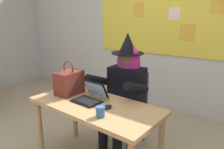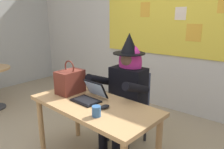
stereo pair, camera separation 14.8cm
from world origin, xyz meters
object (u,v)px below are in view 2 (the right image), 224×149
object	(u,v)px
desk_main	(94,112)
chair_at_desk	(131,103)
laptop	(90,96)
person_costumed	(126,84)
coffee_mug	(96,111)
handbag	(70,81)
computer_mouse	(105,107)

from	to	relation	value
desk_main	chair_at_desk	distance (m)	0.69
chair_at_desk	laptop	world-z (taller)	laptop
person_costumed	coffee_mug	bearing A→B (deg)	14.86
person_costumed	coffee_mug	distance (m)	0.79
handbag	laptop	bearing A→B (deg)	-3.47
laptop	person_costumed	bearing A→B (deg)	83.73
laptop	coffee_mug	distance (m)	0.39
computer_mouse	handbag	bearing A→B (deg)	-173.38
desk_main	handbag	distance (m)	0.49
laptop	coffee_mug	size ratio (longest dim) A/B	3.20
coffee_mug	handbag	bearing A→B (deg)	158.63
desk_main	person_costumed	world-z (taller)	person_costumed
desk_main	coffee_mug	world-z (taller)	coffee_mug
chair_at_desk	person_costumed	world-z (taller)	person_costumed
chair_at_desk	coffee_mug	size ratio (longest dim) A/B	9.57
computer_mouse	coffee_mug	size ratio (longest dim) A/B	1.09
computer_mouse	desk_main	bearing A→B (deg)	-173.27
desk_main	person_costumed	size ratio (longest dim) A/B	1.00
desk_main	laptop	xyz separation A→B (m)	(-0.09, 0.04, 0.14)
desk_main	handbag	xyz separation A→B (m)	(-0.42, 0.06, 0.23)
laptop	desk_main	bearing A→B (deg)	-20.01
laptop	computer_mouse	world-z (taller)	laptop
laptop	handbag	bearing A→B (deg)	179.67
desk_main	chair_at_desk	xyz separation A→B (m)	(0.00, 0.68, -0.11)
person_costumed	handbag	distance (m)	0.65
desk_main	computer_mouse	size ratio (longest dim) A/B	13.31
desk_main	chair_at_desk	world-z (taller)	chair_at_desk
desk_main	handbag	bearing A→B (deg)	172.00
person_costumed	computer_mouse	distance (m)	0.61
person_costumed	laptop	bearing A→B (deg)	-11.57
chair_at_desk	person_costumed	distance (m)	0.30
person_costumed	desk_main	bearing A→B (deg)	-1.61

